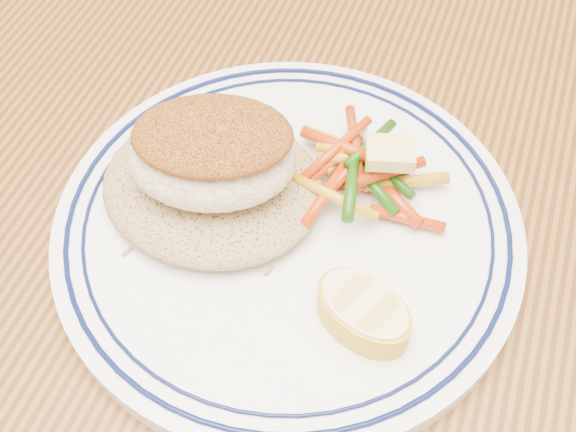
% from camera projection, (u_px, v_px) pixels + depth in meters
% --- Properties ---
extents(dining_table, '(1.50, 0.90, 0.75)m').
position_uv_depth(dining_table, '(314.00, 294.00, 0.53)').
color(dining_table, '#512E10').
rests_on(dining_table, ground).
extents(plate, '(0.28, 0.28, 0.02)m').
position_uv_depth(plate, '(288.00, 226.00, 0.43)').
color(plate, white).
rests_on(plate, dining_table).
extents(rice_pilaf, '(0.14, 0.12, 0.03)m').
position_uv_depth(rice_pilaf, '(212.00, 182.00, 0.43)').
color(rice_pilaf, '#9B7B4D').
rests_on(rice_pilaf, plate).
extents(fish_fillet, '(0.11, 0.09, 0.05)m').
position_uv_depth(fish_fillet, '(212.00, 153.00, 0.40)').
color(fish_fillet, '#EEE0C5').
rests_on(fish_fillet, rice_pilaf).
extents(vegetable_pile, '(0.10, 0.10, 0.03)m').
position_uv_depth(vegetable_pile, '(362.00, 169.00, 0.44)').
color(vegetable_pile, red).
rests_on(vegetable_pile, plate).
extents(butter_pat, '(0.03, 0.03, 0.01)m').
position_uv_depth(butter_pat, '(390.00, 153.00, 0.42)').
color(butter_pat, '#ECD173').
rests_on(butter_pat, vegetable_pile).
extents(lemon_wedge, '(0.07, 0.07, 0.02)m').
position_uv_depth(lemon_wedge, '(363.00, 311.00, 0.38)').
color(lemon_wedge, gold).
rests_on(lemon_wedge, plate).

